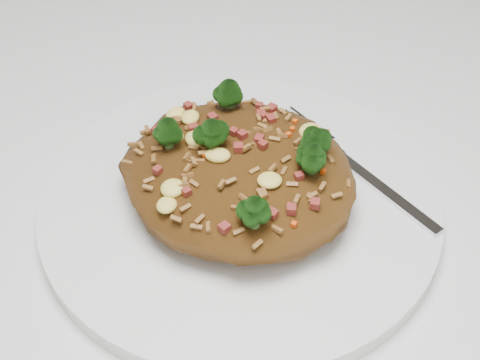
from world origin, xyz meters
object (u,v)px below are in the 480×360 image
at_px(fried_rice, 240,166).
at_px(fork, 361,172).
at_px(dining_table, 174,185).
at_px(plate, 240,202).

distance_m(fried_rice, fork, 0.09).
bearing_deg(dining_table, fried_rice, -29.07).
height_order(plate, fried_rice, fried_rice).
xyz_separation_m(dining_table, fried_rice, (0.12, -0.06, 0.13)).
xyz_separation_m(plate, fried_rice, (0.00, 0.00, 0.04)).
xyz_separation_m(fried_rice, fork, (0.06, 0.07, -0.03)).
distance_m(dining_table, fried_rice, 0.19).
relative_size(plate, fried_rice, 1.71).
bearing_deg(fried_rice, dining_table, 150.93).
distance_m(dining_table, fork, 0.21).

